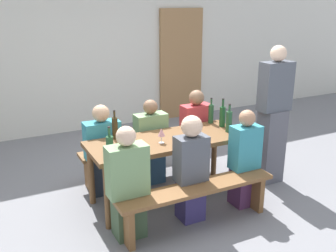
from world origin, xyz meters
TOP-DOWN VIEW (x-y plane):
  - ground_plane at (0.00, 0.00)m, footprint 24.00×24.00m
  - back_wall at (0.00, 3.07)m, footprint 14.00×0.20m
  - wooden_door at (1.77, 2.93)m, footprint 0.90×0.06m
  - tasting_table at (0.00, 0.00)m, footprint 1.82×0.70m
  - bench_near at (0.00, -0.65)m, footprint 1.72×0.30m
  - bench_far at (0.00, 0.65)m, footprint 1.72×0.30m
  - wine_bottle_0 at (0.80, 0.09)m, footprint 0.07×0.07m
  - wine_bottle_1 at (-0.76, -0.22)m, footprint 0.08×0.08m
  - wine_bottle_2 at (0.75, 0.28)m, footprint 0.07×0.07m
  - wine_bottle_3 at (-0.53, 0.27)m, footprint 0.07×0.07m
  - wine_bottle_4 at (0.75, -0.11)m, footprint 0.07×0.07m
  - wine_glass_0 at (-0.68, -0.27)m, footprint 0.07×0.07m
  - wine_glass_1 at (-0.13, -0.09)m, footprint 0.08×0.08m
  - seated_guest_near_0 at (-0.69, -0.50)m, footprint 0.39×0.24m
  - seated_guest_near_1 at (0.01, -0.50)m, footprint 0.33×0.24m
  - seated_guest_near_2 at (0.70, -0.50)m, footprint 0.32×0.24m
  - seated_guest_far_0 at (-0.61, 0.50)m, footprint 0.42×0.24m
  - seated_guest_far_1 at (0.01, 0.50)m, footprint 0.40×0.24m
  - seated_guest_far_2 at (0.67, 0.50)m, footprint 0.39×0.24m
  - standing_host at (1.38, -0.16)m, footprint 0.40×0.24m

SIDE VIEW (x-z plane):
  - ground_plane at x=0.00m, z-range 0.00..0.00m
  - bench_near at x=0.00m, z-range 0.12..0.57m
  - bench_far at x=0.00m, z-range 0.12..0.57m
  - seated_guest_far_1 at x=0.01m, z-range -0.04..1.05m
  - seated_guest_far_0 at x=-0.61m, z-range -0.03..1.07m
  - seated_guest_near_2 at x=0.70m, z-range -0.03..1.10m
  - seated_guest_near_0 at x=-0.69m, z-range -0.03..1.11m
  - seated_guest_far_2 at x=0.67m, z-range -0.03..1.11m
  - seated_guest_near_1 at x=0.01m, z-range -0.01..1.14m
  - tasting_table at x=0.00m, z-range 0.28..1.03m
  - standing_host at x=1.38m, z-range -0.03..1.71m
  - wine_bottle_1 at x=-0.76m, z-range 0.71..1.02m
  - wine_glass_1 at x=-0.13m, z-range 0.79..0.96m
  - wine_glass_0 at x=-0.68m, z-range 0.79..0.96m
  - wine_bottle_2 at x=0.75m, z-range 0.71..1.04m
  - wine_bottle_4 at x=0.75m, z-range 0.71..1.05m
  - wine_bottle_3 at x=-0.53m, z-range 0.71..1.05m
  - wine_bottle_0 at x=0.80m, z-range 0.71..1.06m
  - wooden_door at x=1.77m, z-range 0.00..2.10m
  - back_wall at x=0.00m, z-range 0.00..3.20m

